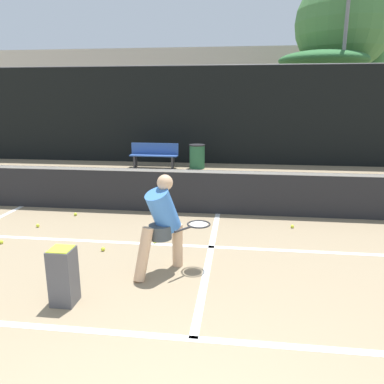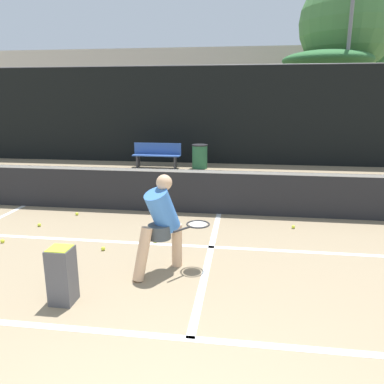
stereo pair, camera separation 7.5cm
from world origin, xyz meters
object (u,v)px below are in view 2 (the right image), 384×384
(ball_hopper, at_px, (62,274))
(courtside_bench, at_px, (157,154))
(trash_bin, at_px, (200,156))
(parked_car, at_px, (244,140))
(player_practicing, at_px, (162,221))

(ball_hopper, height_order, courtside_bench, courtside_bench)
(ball_hopper, height_order, trash_bin, trash_bin)
(ball_hopper, distance_m, parked_car, 13.32)
(player_practicing, relative_size, trash_bin, 1.69)
(player_practicing, distance_m, parked_car, 12.21)
(ball_hopper, distance_m, trash_bin, 9.13)
(ball_hopper, relative_size, trash_bin, 0.85)
(courtside_bench, bearing_deg, ball_hopper, -83.36)
(trash_bin, bearing_deg, parked_car, 69.22)
(courtside_bench, relative_size, parked_car, 0.40)
(player_practicing, xyz_separation_m, ball_hopper, (-1.02, -0.99, -0.38))
(ball_hopper, height_order, parked_car, parked_car)
(ball_hopper, relative_size, courtside_bench, 0.42)
(player_practicing, bearing_deg, ball_hopper, 172.77)
(courtside_bench, bearing_deg, trash_bin, 1.97)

